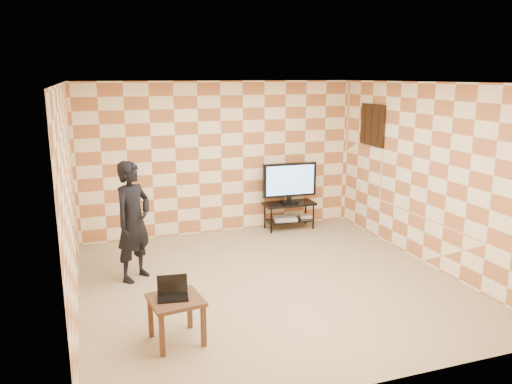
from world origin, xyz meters
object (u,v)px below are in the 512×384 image
Objects in this scene: tv_stand at (289,210)px; tv at (290,181)px; side_table at (176,306)px; person at (133,221)px.

tv is at bearing -87.79° from tv_stand.
side_table is (-2.70, -3.36, -0.50)m from tv.
tv_stand is at bearing 51.19° from side_table.
tv is at bearing -15.68° from person.
tv is at bearing 51.16° from side_table.
side_table is 0.36× the size of person.
tv_stand is 1.59× the size of side_table.
tv_stand is at bearing 92.21° from tv.
tv_stand is 0.57× the size of person.
side_table is at bearing -128.81° from tv_stand.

